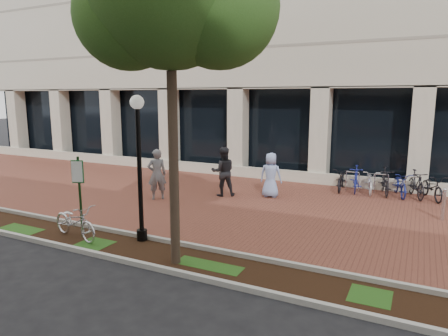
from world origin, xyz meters
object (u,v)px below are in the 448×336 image
at_px(parking_sign, 79,186).
at_px(lamppost, 139,160).
at_px(pedestrian_mid, 223,172).
at_px(pedestrian_right, 271,175).
at_px(bollard, 443,204).
at_px(pedestrian_left, 157,174).
at_px(locked_bicycle, 75,221).
at_px(bike_rack_cluster, 385,182).

bearing_deg(parking_sign, lamppost, -2.11).
xyz_separation_m(pedestrian_mid, pedestrian_right, (1.72, 0.61, -0.10)).
distance_m(lamppost, bollard, 9.34).
relative_size(pedestrian_right, bollard, 1.66).
relative_size(pedestrian_mid, pedestrian_right, 1.11).
distance_m(pedestrian_mid, bollard, 7.55).
distance_m(pedestrian_mid, pedestrian_right, 1.83).
bearing_deg(bollard, lamppost, -142.59).
xyz_separation_m(pedestrian_left, pedestrian_mid, (1.97, 1.59, 0.00)).
relative_size(pedestrian_left, bollard, 1.84).
bearing_deg(locked_bicycle, lamppost, -56.07).
height_order(pedestrian_right, bollard, pedestrian_right).
bearing_deg(parking_sign, bollard, 13.90).
relative_size(lamppost, bollard, 3.72).
relative_size(parking_sign, lamppost, 0.58).
bearing_deg(parking_sign, pedestrian_mid, 56.19).
bearing_deg(locked_bicycle, bollard, -43.01).
distance_m(locked_bicycle, bollard, 10.97).
bearing_deg(pedestrian_right, pedestrian_mid, 14.80).
distance_m(parking_sign, lamppost, 1.86).
bearing_deg(bike_rack_cluster, pedestrian_right, -158.28).
height_order(pedestrian_left, bollard, pedestrian_left).
bearing_deg(locked_bicycle, parking_sign, -18.66).
xyz_separation_m(parking_sign, pedestrian_right, (3.11, 6.52, -0.58)).
xyz_separation_m(pedestrian_right, bike_rack_cluster, (3.90, 2.36, -0.37)).
bearing_deg(bollard, parking_sign, -145.52).
relative_size(lamppost, pedestrian_left, 2.02).
height_order(lamppost, locked_bicycle, lamppost).
bearing_deg(bike_rack_cluster, pedestrian_left, -158.46).
xyz_separation_m(parking_sign, locked_bicycle, (-0.08, -0.14, -0.96)).
height_order(parking_sign, bike_rack_cluster, parking_sign).
xyz_separation_m(pedestrian_left, pedestrian_right, (3.69, 2.20, -0.09)).
bearing_deg(pedestrian_left, pedestrian_mid, 176.21).
xyz_separation_m(parking_sign, pedestrian_left, (-0.58, 4.32, -0.49)).
height_order(parking_sign, lamppost, lamppost).
xyz_separation_m(locked_bicycle, pedestrian_left, (-0.50, 4.46, 0.47)).
bearing_deg(pedestrian_left, bike_rack_cluster, 168.31).
height_order(parking_sign, locked_bicycle, parking_sign).
bearing_deg(bollard, pedestrian_left, -169.23).
bearing_deg(locked_bicycle, bike_rack_cluster, -26.05).
distance_m(pedestrian_left, pedestrian_mid, 2.53).
relative_size(pedestrian_left, pedestrian_right, 1.11).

